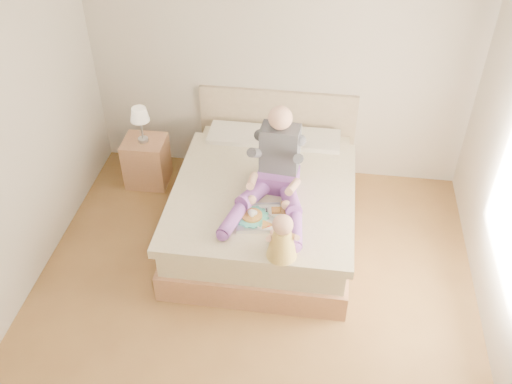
# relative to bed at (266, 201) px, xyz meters

# --- Properties ---
(room) EXTENTS (4.02, 4.22, 2.71)m
(room) POSITION_rel_bed_xyz_m (0.08, -1.08, 1.19)
(room) COLOR brown
(room) RESTS_ON ground
(bed) EXTENTS (1.70, 2.18, 1.00)m
(bed) POSITION_rel_bed_xyz_m (0.00, 0.00, 0.00)
(bed) COLOR #976846
(bed) RESTS_ON ground
(nightstand) EXTENTS (0.45, 0.40, 0.54)m
(nightstand) POSITION_rel_bed_xyz_m (-1.39, 0.54, -0.04)
(nightstand) COLOR #976846
(nightstand) RESTS_ON ground
(lamp) EXTENTS (0.20, 0.20, 0.40)m
(lamp) POSITION_rel_bed_xyz_m (-1.39, 0.54, 0.53)
(lamp) COLOR silver
(lamp) RESTS_ON nightstand
(adult) EXTENTS (0.74, 1.07, 0.87)m
(adult) POSITION_rel_bed_xyz_m (0.11, -0.24, 0.55)
(adult) COLOR #6C388E
(adult) RESTS_ON bed
(tray) EXTENTS (0.52, 0.44, 0.13)m
(tray) POSITION_rel_bed_xyz_m (0.05, -0.58, 0.32)
(tray) COLOR silver
(tray) RESTS_ON bed
(baby) EXTENTS (0.28, 0.38, 0.42)m
(baby) POSITION_rel_bed_xyz_m (0.26, -1.00, 0.46)
(baby) COLOR gold
(baby) RESTS_ON bed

